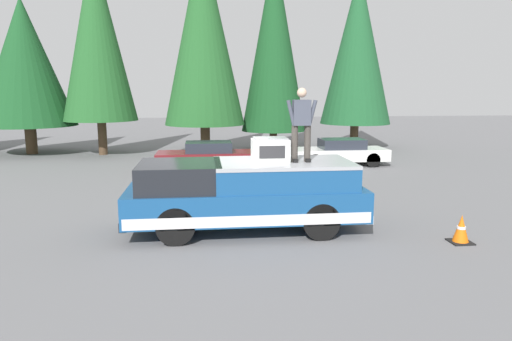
{
  "coord_description": "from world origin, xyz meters",
  "views": [
    {
      "loc": [
        -11.0,
        0.43,
        3.31
      ],
      "look_at": [
        0.13,
        -0.84,
        1.35
      ],
      "focal_mm": 32.74,
      "sensor_mm": 36.0,
      "label": 1
    }
  ],
  "objects_px": {
    "pickup_truck": "(246,194)",
    "parked_car_maroon": "(207,156)",
    "traffic_cone": "(461,230)",
    "person_on_truck_bed": "(301,123)",
    "parked_car_white": "(340,152)",
    "compressor_unit": "(270,150)"
  },
  "relations": [
    {
      "from": "pickup_truck",
      "to": "person_on_truck_bed",
      "type": "height_order",
      "value": "person_on_truck_bed"
    },
    {
      "from": "compressor_unit",
      "to": "person_on_truck_bed",
      "type": "xyz_separation_m",
      "value": [
        -0.11,
        -0.7,
        0.62
      ]
    },
    {
      "from": "parked_car_maroon",
      "to": "traffic_cone",
      "type": "relative_size",
      "value": 6.61
    },
    {
      "from": "parked_car_white",
      "to": "traffic_cone",
      "type": "height_order",
      "value": "parked_car_white"
    },
    {
      "from": "compressor_unit",
      "to": "person_on_truck_bed",
      "type": "distance_m",
      "value": 0.95
    },
    {
      "from": "pickup_truck",
      "to": "parked_car_white",
      "type": "xyz_separation_m",
      "value": [
        9.18,
        -5.0,
        -0.29
      ]
    },
    {
      "from": "traffic_cone",
      "to": "parked_car_white",
      "type": "bearing_deg",
      "value": -2.33
    },
    {
      "from": "pickup_truck",
      "to": "parked_car_maroon",
      "type": "xyz_separation_m",
      "value": [
        8.68,
        0.83,
        -0.29
      ]
    },
    {
      "from": "person_on_truck_bed",
      "to": "traffic_cone",
      "type": "relative_size",
      "value": 2.73
    },
    {
      "from": "person_on_truck_bed",
      "to": "parked_car_white",
      "type": "height_order",
      "value": "person_on_truck_bed"
    },
    {
      "from": "compressor_unit",
      "to": "parked_car_white",
      "type": "xyz_separation_m",
      "value": [
        9.2,
        -4.44,
        -1.35
      ]
    },
    {
      "from": "person_on_truck_bed",
      "to": "traffic_cone",
      "type": "distance_m",
      "value": 4.21
    },
    {
      "from": "parked_car_maroon",
      "to": "traffic_cone",
      "type": "height_order",
      "value": "parked_car_maroon"
    },
    {
      "from": "parked_car_maroon",
      "to": "traffic_cone",
      "type": "xyz_separation_m",
      "value": [
        -10.11,
        -5.4,
        -0.29
      ]
    },
    {
      "from": "pickup_truck",
      "to": "parked_car_maroon",
      "type": "distance_m",
      "value": 8.73
    },
    {
      "from": "person_on_truck_bed",
      "to": "parked_car_white",
      "type": "xyz_separation_m",
      "value": [
        9.31,
        -3.74,
        -1.97
      ]
    },
    {
      "from": "pickup_truck",
      "to": "parked_car_maroon",
      "type": "relative_size",
      "value": 1.35
    },
    {
      "from": "pickup_truck",
      "to": "traffic_cone",
      "type": "height_order",
      "value": "pickup_truck"
    },
    {
      "from": "person_on_truck_bed",
      "to": "traffic_cone",
      "type": "xyz_separation_m",
      "value": [
        -1.3,
        -3.3,
        -2.26
      ]
    },
    {
      "from": "compressor_unit",
      "to": "parked_car_maroon",
      "type": "distance_m",
      "value": 8.92
    },
    {
      "from": "traffic_cone",
      "to": "person_on_truck_bed",
      "type": "bearing_deg",
      "value": 68.48
    },
    {
      "from": "pickup_truck",
      "to": "parked_car_maroon",
      "type": "bearing_deg",
      "value": 5.46
    }
  ]
}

